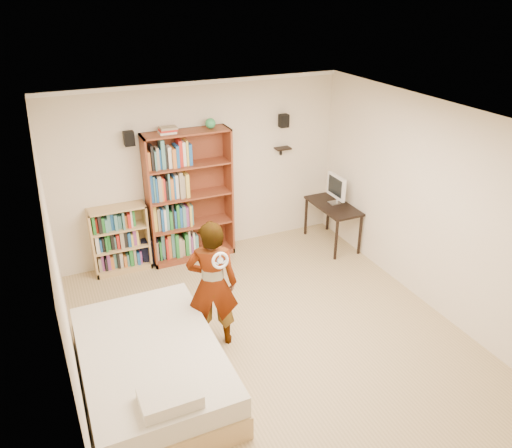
{
  "coord_description": "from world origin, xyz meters",
  "views": [
    {
      "loc": [
        -2.18,
        -4.45,
        3.95
      ],
      "look_at": [
        0.07,
        0.6,
        1.26
      ],
      "focal_mm": 35.0,
      "sensor_mm": 36.0,
      "label": 1
    }
  ],
  "objects_px": {
    "tall_bookshelf": "(190,197)",
    "person": "(212,284)",
    "low_bookshelf": "(120,239)",
    "computer_desk": "(332,224)",
    "daybed": "(151,362)"
  },
  "relations": [
    {
      "from": "tall_bookshelf",
      "to": "person",
      "type": "distance_m",
      "value": 2.15
    },
    {
      "from": "low_bookshelf",
      "to": "person",
      "type": "bearing_deg",
      "value": -71.87
    },
    {
      "from": "tall_bookshelf",
      "to": "person",
      "type": "xyz_separation_m",
      "value": [
        -0.4,
        -2.11,
        -0.21
      ]
    },
    {
      "from": "tall_bookshelf",
      "to": "computer_desk",
      "type": "distance_m",
      "value": 2.39
    },
    {
      "from": "tall_bookshelf",
      "to": "daybed",
      "type": "relative_size",
      "value": 0.94
    },
    {
      "from": "daybed",
      "to": "person",
      "type": "bearing_deg",
      "value": 27.51
    },
    {
      "from": "person",
      "to": "computer_desk",
      "type": "bearing_deg",
      "value": -127.83
    },
    {
      "from": "computer_desk",
      "to": "daybed",
      "type": "bearing_deg",
      "value": -149.89
    },
    {
      "from": "low_bookshelf",
      "to": "computer_desk",
      "type": "relative_size",
      "value": 1.0
    },
    {
      "from": "low_bookshelf",
      "to": "computer_desk",
      "type": "bearing_deg",
      "value": -9.61
    },
    {
      "from": "computer_desk",
      "to": "person",
      "type": "relative_size",
      "value": 0.64
    },
    {
      "from": "tall_bookshelf",
      "to": "daybed",
      "type": "xyz_separation_m",
      "value": [
        -1.26,
        -2.56,
        -0.7
      ]
    },
    {
      "from": "tall_bookshelf",
      "to": "person",
      "type": "relative_size",
      "value": 1.26
    },
    {
      "from": "low_bookshelf",
      "to": "daybed",
      "type": "relative_size",
      "value": 0.47
    },
    {
      "from": "tall_bookshelf",
      "to": "person",
      "type": "bearing_deg",
      "value": -100.64
    }
  ]
}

